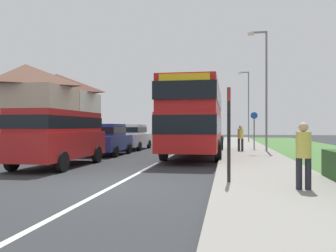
% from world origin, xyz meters
% --- Properties ---
extents(ground_plane, '(120.00, 120.00, 0.00)m').
position_xyz_m(ground_plane, '(0.00, 0.00, 0.00)').
color(ground_plane, '#2D3033').
extents(lane_marking_centre, '(0.14, 60.00, 0.01)m').
position_xyz_m(lane_marking_centre, '(0.00, 8.00, 0.00)').
color(lane_marking_centre, silver).
rests_on(lane_marking_centre, ground_plane).
extents(pavement_near_side, '(3.20, 68.00, 0.12)m').
position_xyz_m(pavement_near_side, '(4.20, 6.00, 0.06)').
color(pavement_near_side, gray).
rests_on(pavement_near_side, ground_plane).
extents(double_decker_bus, '(2.80, 10.77, 3.70)m').
position_xyz_m(double_decker_bus, '(1.31, 9.84, 2.14)').
color(double_decker_bus, red).
rests_on(double_decker_bus, ground_plane).
extents(parked_van_red, '(2.11, 5.15, 2.18)m').
position_xyz_m(parked_van_red, '(-3.59, 3.91, 1.30)').
color(parked_van_red, '#B21E1E').
rests_on(parked_van_red, ground_plane).
extents(parked_car_blue, '(1.97, 3.96, 1.72)m').
position_xyz_m(parked_car_blue, '(-3.57, 9.31, 0.94)').
color(parked_car_blue, navy).
rests_on(parked_car_blue, ground_plane).
extents(parked_car_white, '(1.94, 4.55, 1.72)m').
position_xyz_m(parked_car_white, '(-3.52, 14.18, 0.94)').
color(parked_car_white, silver).
rests_on(parked_car_white, ground_plane).
extents(pedestrian_at_stop, '(0.34, 0.34, 1.67)m').
position_xyz_m(pedestrian_at_stop, '(4.69, -0.38, 0.98)').
color(pedestrian_at_stop, '#23232D').
rests_on(pedestrian_at_stop, ground_plane).
extents(pedestrian_walking_away, '(0.34, 0.34, 1.67)m').
position_xyz_m(pedestrian_walking_away, '(3.76, 12.33, 0.98)').
color(pedestrian_walking_away, '#23232D').
rests_on(pedestrian_walking_away, ground_plane).
extents(bus_stop_sign, '(0.09, 0.52, 2.60)m').
position_xyz_m(bus_stop_sign, '(3.00, 0.45, 1.54)').
color(bus_stop_sign, black).
rests_on(bus_stop_sign, ground_plane).
extents(cycle_route_sign, '(0.44, 0.08, 2.52)m').
position_xyz_m(cycle_route_sign, '(4.70, 14.21, 1.43)').
color(cycle_route_sign, slate).
rests_on(cycle_route_sign, ground_plane).
extents(street_lamp_mid, '(1.14, 0.20, 7.26)m').
position_xyz_m(street_lamp_mid, '(5.16, 12.38, 4.18)').
color(street_lamp_mid, slate).
rests_on(street_lamp_mid, ground_plane).
extents(street_lamp_far, '(1.14, 0.20, 7.38)m').
position_xyz_m(street_lamp_far, '(5.10, 28.41, 4.24)').
color(street_lamp_far, slate).
rests_on(street_lamp_far, ground_plane).
extents(house_terrace_far_side, '(7.65, 11.13, 7.09)m').
position_xyz_m(house_terrace_far_side, '(-14.56, 21.72, 3.55)').
color(house_terrace_far_side, '#C1A88E').
rests_on(house_terrace_far_side, ground_plane).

